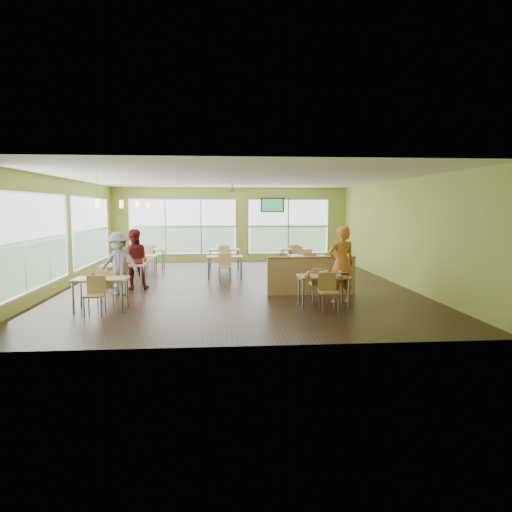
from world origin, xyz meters
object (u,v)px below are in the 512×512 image
Objects in this scene: man_plaid at (341,264)px; food_basket at (343,273)px; half_wall_divider at (311,276)px; main_table at (323,280)px.

man_plaid is 7.76× the size of food_basket.
food_basket is (0.49, -1.37, 0.26)m from half_wall_divider.
main_table is 0.80× the size of man_plaid.
main_table is at bearing -90.00° from half_wall_divider.
food_basket is at bearing 9.65° from main_table.
main_table is at bearing -170.35° from food_basket.
man_plaid is (0.54, 0.43, 0.32)m from main_table.
man_plaid is at bearing 38.64° from main_table.
half_wall_divider is at bearing 90.00° from main_table.
main_table is 0.63× the size of half_wall_divider.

